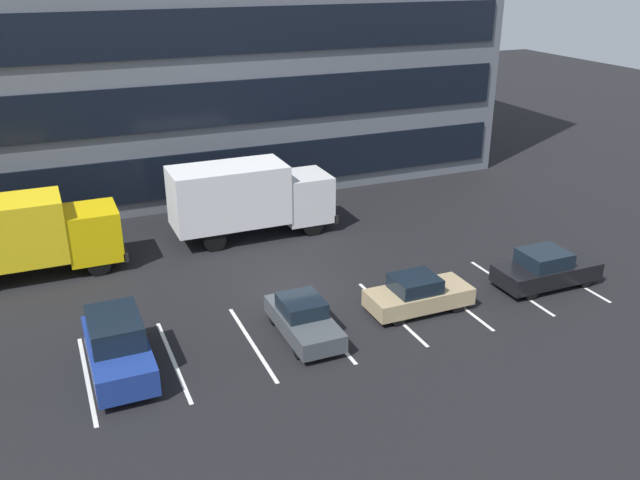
# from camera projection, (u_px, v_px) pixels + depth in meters

# --- Properties ---
(ground_plane) EXTENTS (120.00, 120.00, 0.00)m
(ground_plane) POSITION_uv_depth(u_px,v_px,m) (293.00, 291.00, 27.75)
(ground_plane) COLOR black
(lot_markings) EXTENTS (22.54, 5.40, 0.01)m
(lot_markings) POSITION_uv_depth(u_px,v_px,m) (324.00, 327.00, 25.05)
(lot_markings) COLOR silver
(lot_markings) RESTS_ON ground_plane
(box_truck_white) EXTENTS (7.86, 2.60, 3.64)m
(box_truck_white) POSITION_uv_depth(u_px,v_px,m) (249.00, 196.00, 32.47)
(box_truck_white) COLOR white
(box_truck_white) RESTS_ON ground_plane
(box_truck_yellow_all) EXTENTS (7.52, 2.49, 3.49)m
(box_truck_yellow_all) POSITION_uv_depth(u_px,v_px,m) (24.00, 234.00, 28.31)
(box_truck_yellow_all) COLOR yellow
(box_truck_yellow_all) RESTS_ON ground_plane
(sedan_black) EXTENTS (4.38, 1.83, 1.57)m
(sedan_black) POSITION_uv_depth(u_px,v_px,m) (546.00, 269.00, 27.98)
(sedan_black) COLOR black
(sedan_black) RESTS_ON ground_plane
(suv_navy) EXTENTS (1.86, 4.39, 1.98)m
(suv_navy) POSITION_uv_depth(u_px,v_px,m) (118.00, 347.00, 22.01)
(suv_navy) COLOR navy
(suv_navy) RESTS_ON ground_plane
(sedan_charcoal) EXTENTS (1.65, 3.95, 1.41)m
(sedan_charcoal) POSITION_uv_depth(u_px,v_px,m) (303.00, 319.00, 24.28)
(sedan_charcoal) COLOR #474C51
(sedan_charcoal) RESTS_ON ground_plane
(sedan_tan) EXTENTS (4.06, 1.70, 1.45)m
(sedan_tan) POSITION_uv_depth(u_px,v_px,m) (418.00, 294.00, 26.02)
(sedan_tan) COLOR tan
(sedan_tan) RESTS_ON ground_plane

